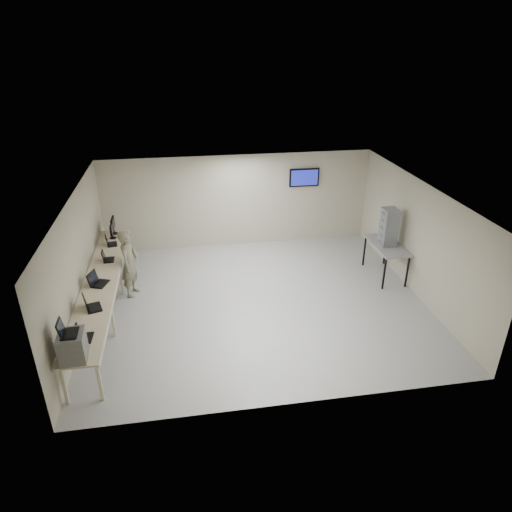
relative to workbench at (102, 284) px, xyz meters
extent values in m
cube|color=#A9A9A9|center=(3.59, 0.00, -0.83)|extent=(8.00, 7.00, 0.01)
cube|color=white|center=(3.59, 0.00, 1.97)|extent=(8.00, 7.00, 0.01)
cube|color=#B0A78C|center=(3.59, 3.50, 0.57)|extent=(8.00, 0.01, 2.80)
cube|color=#B0A78C|center=(3.59, -3.50, 0.57)|extent=(8.00, 0.01, 2.80)
cube|color=#B0A78C|center=(-0.41, 0.00, 0.57)|extent=(0.01, 7.00, 2.80)
cube|color=#B0A78C|center=(7.59, 0.00, 0.57)|extent=(0.01, 7.00, 2.80)
cube|color=black|center=(5.59, 3.48, 1.22)|extent=(0.15, 0.04, 0.15)
cube|color=black|center=(5.59, 3.44, 1.22)|extent=(0.90, 0.06, 0.55)
cube|color=navy|center=(5.59, 3.40, 1.22)|extent=(0.82, 0.01, 0.47)
cube|color=beige|center=(-0.01, 0.00, 0.05)|extent=(0.75, 6.00, 0.04)
cube|color=beige|center=(0.36, 0.00, 0.02)|extent=(0.02, 6.00, 0.06)
cube|color=beige|center=(-0.31, -2.85, -0.40)|extent=(0.06, 0.06, 0.86)
cube|color=beige|center=(0.29, -2.85, -0.40)|extent=(0.06, 0.06, 0.86)
cube|color=beige|center=(-0.31, -0.90, -0.40)|extent=(0.06, 0.06, 0.86)
cube|color=beige|center=(0.29, -0.90, -0.40)|extent=(0.06, 0.06, 0.86)
cube|color=beige|center=(-0.31, 0.90, -0.40)|extent=(0.06, 0.06, 0.86)
cube|color=beige|center=(0.29, 0.90, -0.40)|extent=(0.06, 0.06, 0.86)
cube|color=beige|center=(-0.31, 2.85, -0.40)|extent=(0.06, 0.06, 0.86)
cube|color=beige|center=(0.29, 2.85, -0.40)|extent=(0.06, 0.06, 0.86)
cube|color=#606061|center=(-0.06, -2.75, 0.33)|extent=(0.46, 0.51, 0.51)
cube|color=black|center=(-0.06, -2.75, 0.59)|extent=(0.27, 0.36, 0.02)
cube|color=black|center=(-0.19, -2.75, 0.73)|extent=(0.08, 0.34, 0.25)
cube|color=black|center=(-0.18, -2.75, 0.73)|extent=(0.06, 0.30, 0.21)
cube|color=black|center=(0.02, -2.19, 0.08)|extent=(0.26, 0.36, 0.02)
cube|color=black|center=(-0.11, -2.19, 0.22)|extent=(0.08, 0.34, 0.25)
cube|color=black|center=(-0.10, -2.19, 0.22)|extent=(0.06, 0.29, 0.21)
cube|color=black|center=(0.02, -1.15, 0.09)|extent=(0.39, 0.46, 0.02)
cube|color=black|center=(-0.12, -1.15, 0.24)|extent=(0.18, 0.38, 0.28)
cube|color=black|center=(-0.11, -1.15, 0.24)|extent=(0.15, 0.33, 0.23)
cube|color=black|center=(0.00, -0.15, 0.09)|extent=(0.40, 0.47, 0.02)
cube|color=black|center=(-0.14, -0.15, 0.24)|extent=(0.19, 0.38, 0.29)
cube|color=black|center=(-0.13, -0.15, 0.24)|extent=(0.16, 0.33, 0.24)
cube|color=black|center=(0.05, 1.06, 0.08)|extent=(0.26, 0.34, 0.02)
cube|color=black|center=(-0.07, 1.06, 0.21)|extent=(0.08, 0.32, 0.24)
cube|color=black|center=(-0.06, 1.06, 0.21)|extent=(0.06, 0.28, 0.20)
cube|color=black|center=(0.02, 2.00, 0.08)|extent=(0.30, 0.38, 0.02)
cube|color=black|center=(-0.10, 2.00, 0.22)|extent=(0.12, 0.33, 0.24)
cube|color=black|center=(-0.09, 2.00, 0.22)|extent=(0.09, 0.29, 0.20)
cylinder|color=black|center=(-0.01, 2.44, 0.08)|extent=(0.18, 0.18, 0.01)
cube|color=black|center=(-0.01, 2.44, 0.16)|extent=(0.04, 0.03, 0.15)
cube|color=black|center=(-0.01, 2.44, 0.34)|extent=(0.05, 0.41, 0.27)
cube|color=black|center=(0.01, 2.44, 0.34)|extent=(0.00, 0.37, 0.24)
cylinder|color=black|center=(-0.01, 2.75, 0.08)|extent=(0.21, 0.21, 0.02)
cube|color=black|center=(-0.01, 2.75, 0.17)|extent=(0.04, 0.03, 0.17)
cube|color=black|center=(-0.01, 2.75, 0.38)|extent=(0.05, 0.47, 0.31)
cube|color=black|center=(0.02, 2.75, 0.38)|extent=(0.00, 0.43, 0.27)
imported|color=#59614B|center=(0.55, 0.87, 0.03)|extent=(0.57, 0.72, 1.72)
cube|color=gray|center=(7.19, 0.76, 0.08)|extent=(0.72, 1.55, 0.04)
cube|color=black|center=(6.88, 0.09, -0.38)|extent=(0.04, 0.04, 0.89)
cube|color=black|center=(6.88, 1.44, -0.38)|extent=(0.04, 0.04, 0.89)
cube|color=black|center=(7.50, 0.09, -0.38)|extent=(0.04, 0.04, 0.89)
cube|color=black|center=(7.50, 1.44, -0.38)|extent=(0.04, 0.04, 0.89)
cube|color=gray|center=(7.17, 0.76, 0.20)|extent=(0.38, 0.42, 0.20)
cube|color=gray|center=(7.17, 0.76, 0.40)|extent=(0.38, 0.42, 0.20)
cube|color=gray|center=(7.17, 0.76, 0.60)|extent=(0.38, 0.42, 0.20)
cube|color=gray|center=(7.17, 0.76, 0.80)|extent=(0.38, 0.42, 0.20)
cube|color=gray|center=(7.17, 0.76, 1.00)|extent=(0.38, 0.42, 0.20)
camera|label=1|loc=(2.00, -9.45, 5.12)|focal=32.00mm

